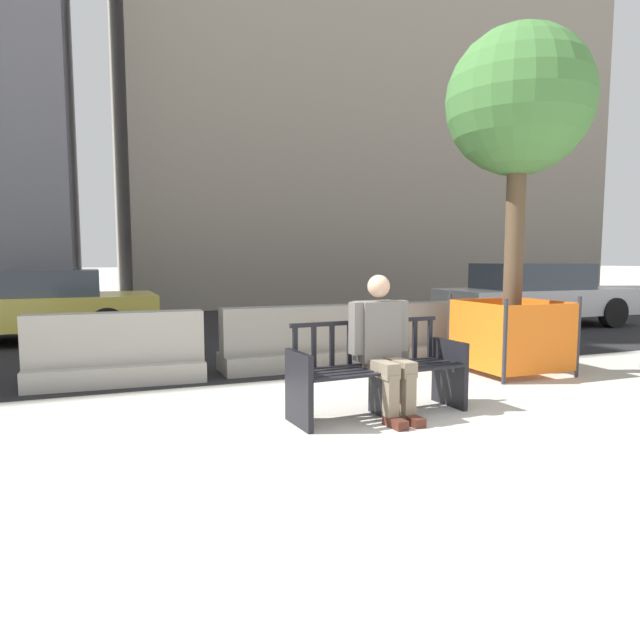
% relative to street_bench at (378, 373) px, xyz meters
% --- Properties ---
extents(ground_plane, '(200.00, 200.00, 0.00)m').
position_rel_street_bench_xyz_m(ground_plane, '(-0.17, -0.89, -0.40)').
color(ground_plane, '#B7B2A8').
extents(street_asphalt, '(120.00, 12.00, 0.01)m').
position_rel_street_bench_xyz_m(street_asphalt, '(-0.17, 7.81, -0.39)').
color(street_asphalt, black).
rests_on(street_asphalt, ground).
extents(street_bench, '(1.72, 0.64, 0.88)m').
position_rel_street_bench_xyz_m(street_bench, '(0.00, 0.00, 0.00)').
color(street_bench, black).
rests_on(street_bench, ground).
extents(seated_person, '(0.59, 0.74, 1.31)m').
position_rel_street_bench_xyz_m(seated_person, '(0.02, -0.06, 0.29)').
color(seated_person, '#66605B').
rests_on(seated_person, ground).
extents(jersey_barrier_centre, '(2.00, 0.69, 0.84)m').
position_rel_street_bench_xyz_m(jersey_barrier_centre, '(0.03, 2.41, -0.06)').
color(jersey_barrier_centre, gray).
rests_on(jersey_barrier_centre, ground).
extents(jersey_barrier_left, '(2.03, 0.76, 0.84)m').
position_rel_street_bench_xyz_m(jersey_barrier_left, '(-2.23, 2.34, -0.06)').
color(jersey_barrier_left, '#ADA89E').
rests_on(jersey_barrier_left, ground).
extents(jersey_barrier_right, '(2.02, 0.73, 0.84)m').
position_rel_street_bench_xyz_m(jersey_barrier_right, '(2.53, 2.39, -0.06)').
color(jersey_barrier_right, gray).
rests_on(jersey_barrier_right, ground).
extents(street_tree, '(1.80, 1.80, 4.30)m').
position_rel_street_bench_xyz_m(street_tree, '(2.53, 1.17, 2.95)').
color(street_tree, brown).
rests_on(street_tree, ground).
extents(construction_fence, '(1.17, 1.17, 1.00)m').
position_rel_street_bench_xyz_m(construction_fence, '(2.53, 1.17, 0.11)').
color(construction_fence, '#2D2D33').
rests_on(construction_fence, ground).
extents(car_taxi_near, '(4.56, 2.00, 1.27)m').
position_rel_street_bench_xyz_m(car_taxi_near, '(-3.62, 6.49, 0.26)').
color(car_taxi_near, '#DBC64C').
rests_on(car_taxi_near, ground).
extents(car_sedan_mid, '(4.33, 1.90, 1.36)m').
position_rel_street_bench_xyz_m(car_sedan_mid, '(6.49, 5.09, 0.29)').
color(car_sedan_mid, silver).
rests_on(car_sedan_mid, ground).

